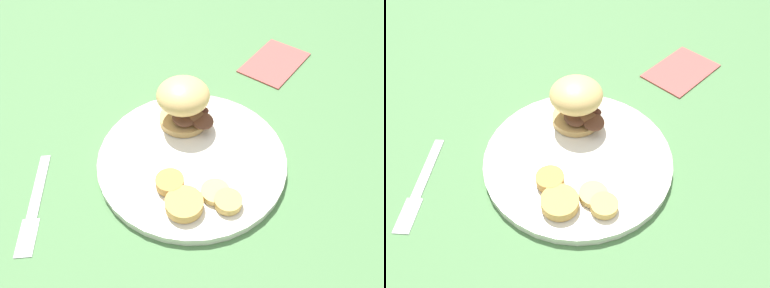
{
  "view_description": "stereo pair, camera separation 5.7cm",
  "coord_description": "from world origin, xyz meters",
  "views": [
    {
      "loc": [
        -0.23,
        0.31,
        0.46
      ],
      "look_at": [
        0.0,
        0.0,
        0.04
      ],
      "focal_mm": 35.0,
      "sensor_mm": 36.0,
      "label": 1
    },
    {
      "loc": [
        -0.27,
        0.27,
        0.46
      ],
      "look_at": [
        0.0,
        0.0,
        0.04
      ],
      "focal_mm": 35.0,
      "sensor_mm": 36.0,
      "label": 2
    }
  ],
  "objects": [
    {
      "name": "dinner_plate",
      "position": [
        0.0,
        0.0,
        0.01
      ],
      "size": [
        0.3,
        0.3,
        0.02
      ],
      "color": "white",
      "rests_on": "ground_plane"
    },
    {
      "name": "potato_round_3",
      "position": [
        -0.1,
        0.04,
        0.02
      ],
      "size": [
        0.04,
        0.04,
        0.01
      ],
      "primitive_type": "cylinder",
      "color": "tan",
      "rests_on": "dinner_plate"
    },
    {
      "name": "ground_plane",
      "position": [
        0.0,
        0.0,
        0.0
      ],
      "size": [
        4.0,
        4.0,
        0.0
      ],
      "primitive_type": "plane",
      "color": "#4C7A47"
    },
    {
      "name": "potato_round_1",
      "position": [
        -0.05,
        0.08,
        0.02
      ],
      "size": [
        0.05,
        0.05,
        0.02
      ],
      "primitive_type": "cylinder",
      "color": "tan",
      "rests_on": "dinner_plate"
    },
    {
      "name": "potato_round_2",
      "position": [
        -0.01,
        0.07,
        0.02
      ],
      "size": [
        0.04,
        0.04,
        0.02
      ],
      "primitive_type": "cylinder",
      "color": "#BC8942",
      "rests_on": "dinner_plate"
    },
    {
      "name": "napkin",
      "position": [
        0.02,
        -0.32,
        0.0
      ],
      "size": [
        0.1,
        0.15,
        0.01
      ],
      "primitive_type": "cube",
      "rotation": [
        0.0,
        0.0,
        1.57
      ],
      "color": "#B24C47",
      "rests_on": "ground_plane"
    },
    {
      "name": "fork",
      "position": [
        0.13,
        0.2,
        0.0
      ],
      "size": [
        0.13,
        0.14,
        0.0
      ],
      "color": "silver",
      "rests_on": "ground_plane"
    },
    {
      "name": "potato_round_0",
      "position": [
        -0.07,
        0.04,
        0.02
      ],
      "size": [
        0.04,
        0.04,
        0.01
      ],
      "primitive_type": "cylinder",
      "color": "#DBB766",
      "rests_on": "dinner_plate"
    },
    {
      "name": "sandwich",
      "position": [
        0.05,
        -0.05,
        0.06
      ],
      "size": [
        0.11,
        0.09,
        0.08
      ],
      "color": "tan",
      "rests_on": "dinner_plate"
    }
  ]
}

